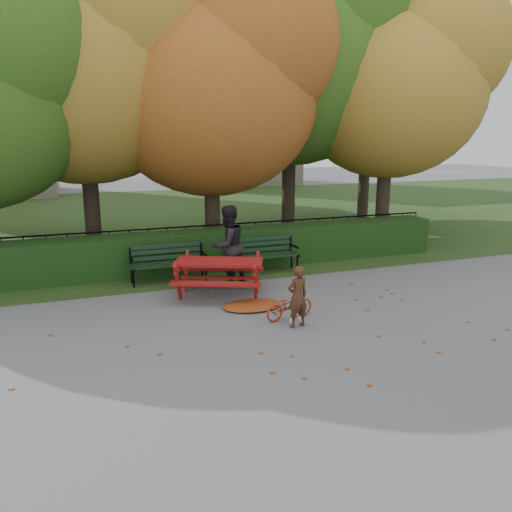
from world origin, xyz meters
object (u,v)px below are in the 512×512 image
object	(u,v)px
tree_b	(95,57)
tree_g	(379,84)
bench_right	(262,252)
child	(298,297)
tree_c	(224,82)
bench_left	(168,260)
bicycle	(289,305)
adult	(228,246)
picnic_table	(219,268)
tree_d	(305,50)
tree_e	(403,79)

from	to	relation	value
tree_b	tree_g	xyz separation A→B (m)	(10.78, 3.02, -0.03)
bench_right	child	xyz separation A→B (m)	(-0.78, -3.77, 0.05)
child	tree_c	bearing A→B (deg)	-104.36
bench_left	bicycle	xyz separation A→B (m)	(1.65, -3.35, -0.25)
bench_left	adult	distance (m)	1.53
bench_left	bench_right	world-z (taller)	same
picnic_table	bicycle	distance (m)	2.02
picnic_table	child	size ratio (longest dim) A/B	2.01
tree_c	picnic_table	distance (m)	5.83
bench_right	adult	world-z (taller)	adult
bench_left	bicycle	distance (m)	3.74
tree_d	child	world-z (taller)	tree_d
tree_c	bench_right	world-z (taller)	tree_c
tree_b	bench_left	bearing A→B (deg)	-69.42
tree_e	adult	size ratio (longest dim) A/B	4.39
child	bicycle	bearing A→B (deg)	-103.87
picnic_table	adult	distance (m)	0.92
tree_c	child	distance (m)	7.40
tree_c	adult	bearing A→B (deg)	-106.27
bench_right	picnic_table	distance (m)	2.22
picnic_table	child	xyz separation A→B (m)	(0.81, -2.22, -0.05)
bench_right	child	world-z (taller)	child
bicycle	tree_d	bearing A→B (deg)	-38.60
bench_right	picnic_table	size ratio (longest dim) A/B	0.79
tree_b	bicycle	bearing A→B (deg)	-66.39
tree_d	tree_e	distance (m)	3.15
tree_c	adult	size ratio (longest dim) A/B	4.31
tree_e	bench_right	distance (m)	7.38
tree_b	bicycle	world-z (taller)	tree_b
bench_left	picnic_table	size ratio (longest dim) A/B	0.79
adult	tree_d	bearing A→B (deg)	-155.80
tree_b	tree_c	xyz separation A→B (m)	(3.28, -0.78, -0.58)
picnic_table	bicycle	size ratio (longest dim) A/B	2.24
tree_c	tree_e	distance (m)	5.70
adult	bicycle	size ratio (longest dim) A/B	1.82
bench_left	tree_b	bearing A→B (deg)	110.58
tree_d	tree_e	bearing A→B (deg)	-28.91
tree_e	picnic_table	bearing A→B (deg)	-152.74
tree_b	picnic_table	distance (m)	6.91
tree_c	bench_right	xyz separation A→B (m)	(0.27, -2.26, -4.30)
tree_g	tree_d	bearing A→B (deg)	-150.39
tree_b	tree_d	distance (m)	6.37
adult	child	bearing A→B (deg)	73.74
tree_b	bench_right	bearing A→B (deg)	-40.67
tree_g	picnic_table	bearing A→B (deg)	-139.24
child	tree_g	bearing A→B (deg)	-138.67
tree_d	child	distance (m)	9.76
bench_right	picnic_table	xyz separation A→B (m)	(-1.59, -1.55, 0.09)
tree_b	tree_g	size ratio (longest dim) A/B	1.03
tree_b	tree_g	world-z (taller)	tree_b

